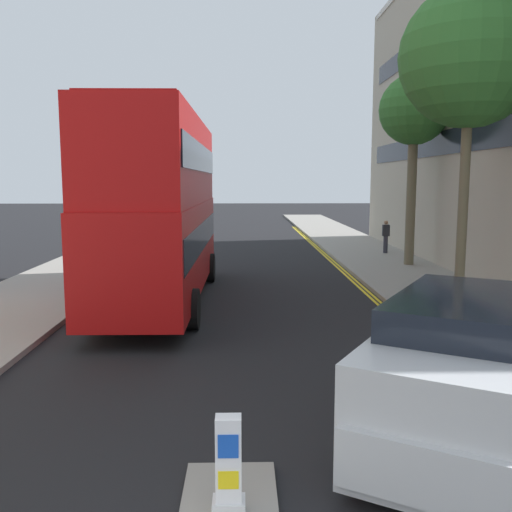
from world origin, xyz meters
TOP-DOWN VIEW (x-y plane):
  - sidewalk_right at (6.50, 16.00)m, footprint 4.00×80.00m
  - sidewalk_left at (-6.50, 16.00)m, footprint 4.00×80.00m
  - kerb_line_outer at (4.40, 14.00)m, footprint 0.10×56.00m
  - kerb_line_inner at (4.24, 14.00)m, footprint 0.10×56.00m
  - keep_left_bollard at (0.00, 2.61)m, footprint 0.36×0.28m
  - double_decker_bus_away at (-2.31, 13.93)m, footprint 2.87×10.83m
  - taxi_minivan at (3.14, 4.31)m, footprint 4.04×5.09m
  - pedestrian_far at (7.29, 24.25)m, footprint 0.34×0.22m
  - street_tree_near at (7.31, 20.40)m, footprint 2.92×2.92m
  - street_tree_mid at (6.69, 13.25)m, footprint 4.06×4.06m

SIDE VIEW (x-z plane):
  - kerb_line_outer at x=4.40m, z-range 0.00..0.01m
  - kerb_line_inner at x=4.24m, z-range 0.00..0.01m
  - sidewalk_right at x=6.50m, z-range 0.00..0.14m
  - sidewalk_left at x=-6.50m, z-range 0.00..0.14m
  - keep_left_bollard at x=0.00m, z-range 0.05..1.16m
  - pedestrian_far at x=7.29m, z-range 0.18..1.80m
  - taxi_minivan at x=3.14m, z-range 0.01..2.13m
  - double_decker_bus_away at x=-2.31m, z-range 0.21..5.85m
  - street_tree_near at x=7.31m, z-range 2.53..10.50m
  - street_tree_mid at x=6.69m, z-range 2.64..11.77m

